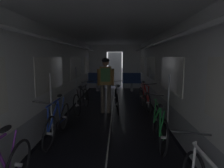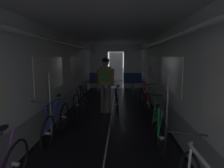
# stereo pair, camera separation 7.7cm
# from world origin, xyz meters

# --- Properties ---
(train_car_shell) EXTENTS (3.14, 12.34, 2.57)m
(train_car_shell) POSITION_xyz_m (-0.00, 3.60, 1.70)
(train_car_shell) COLOR black
(train_car_shell) RESTS_ON ground
(bench_seat_far_left) EXTENTS (0.98, 0.51, 0.95)m
(bench_seat_far_left) POSITION_xyz_m (-0.90, 8.07, 0.57)
(bench_seat_far_left) COLOR gray
(bench_seat_far_left) RESTS_ON ground
(bench_seat_far_right) EXTENTS (0.98, 0.51, 0.95)m
(bench_seat_far_right) POSITION_xyz_m (0.90, 8.07, 0.57)
(bench_seat_far_right) COLOR gray
(bench_seat_far_right) RESTS_ON ground
(bicycle_red) EXTENTS (0.44, 1.69, 0.95)m
(bicycle_red) POSITION_xyz_m (1.10, 4.52, 0.38)
(bicycle_red) COLOR black
(bicycle_red) RESTS_ON ground
(bicycle_green) EXTENTS (0.44, 1.69, 0.95)m
(bicycle_green) POSITION_xyz_m (1.02, 1.80, 0.38)
(bicycle_green) COLOR black
(bicycle_green) RESTS_ON ground
(bicycle_black) EXTENTS (0.47, 1.69, 0.95)m
(bicycle_black) POSITION_xyz_m (-0.97, 4.09, 0.38)
(bicycle_black) COLOR black
(bicycle_black) RESTS_ON ground
(bicycle_blue) EXTENTS (0.44, 1.69, 0.95)m
(bicycle_blue) POSITION_xyz_m (-1.09, 1.94, 0.38)
(bicycle_blue) COLOR black
(bicycle_blue) RESTS_ON ground
(person_cyclist_aisle) EXTENTS (0.54, 0.40, 1.73)m
(person_cyclist_aisle) POSITION_xyz_m (-0.19, 3.97, 1.07)
(person_cyclist_aisle) COLOR brown
(person_cyclist_aisle) RESTS_ON ground
(bicycle_silver_in_aisle) EXTENTS (0.44, 1.69, 0.95)m
(bicycle_silver_in_aisle) POSITION_xyz_m (0.15, 4.23, 0.38)
(bicycle_silver_in_aisle) COLOR black
(bicycle_silver_in_aisle) RESTS_ON ground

